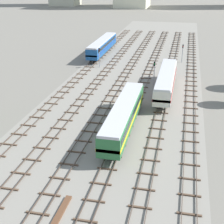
{
  "coord_description": "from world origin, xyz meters",
  "views": [
    {
      "loc": [
        10.15,
        -7.26,
        21.71
      ],
      "look_at": [
        0.0,
        38.87,
        1.5
      ],
      "focal_mm": 54.27,
      "sensor_mm": 36.0,
      "label": 1
    }
  ],
  "objects_px": {
    "diesel_railcar_centre_right_near": "(166,80)",
    "signal_post_nearest": "(154,72)",
    "signal_post_near": "(183,51)",
    "signal_post_mid": "(99,55)",
    "diesel_railcar_centre_nearest": "(124,114)",
    "passenger_coach_far_left_mid": "(102,45)"
  },
  "relations": [
    {
      "from": "diesel_railcar_centre_right_near",
      "to": "signal_post_nearest",
      "type": "xyz_separation_m",
      "value": [
        -2.36,
        1.11,
        1.05
      ]
    },
    {
      "from": "signal_post_near",
      "to": "signal_post_mid",
      "type": "xyz_separation_m",
      "value": [
        -18.87,
        -8.65,
        0.07
      ]
    },
    {
      "from": "diesel_railcar_centre_nearest",
      "to": "signal_post_nearest",
      "type": "height_order",
      "value": "signal_post_nearest"
    },
    {
      "from": "diesel_railcar_centre_nearest",
      "to": "diesel_railcar_centre_right_near",
      "type": "xyz_separation_m",
      "value": [
        4.72,
        17.32,
        0.0
      ]
    },
    {
      "from": "signal_post_nearest",
      "to": "signal_post_mid",
      "type": "bearing_deg",
      "value": 135.97
    },
    {
      "from": "signal_post_near",
      "to": "signal_post_mid",
      "type": "relative_size",
      "value": 0.97
    },
    {
      "from": "diesel_railcar_centre_nearest",
      "to": "signal_post_near",
      "type": "height_order",
      "value": "signal_post_near"
    },
    {
      "from": "passenger_coach_far_left_mid",
      "to": "signal_post_mid",
      "type": "distance_m",
      "value": 12.65
    },
    {
      "from": "passenger_coach_far_left_mid",
      "to": "signal_post_mid",
      "type": "relative_size",
      "value": 4.72
    },
    {
      "from": "diesel_railcar_centre_right_near",
      "to": "passenger_coach_far_left_mid",
      "type": "bearing_deg",
      "value": 124.75
    },
    {
      "from": "diesel_railcar_centre_nearest",
      "to": "signal_post_near",
      "type": "relative_size",
      "value": 4.52
    },
    {
      "from": "signal_post_nearest",
      "to": "passenger_coach_far_left_mid",
      "type": "bearing_deg",
      "value": 122.32
    },
    {
      "from": "diesel_railcar_centre_right_near",
      "to": "signal_post_mid",
      "type": "height_order",
      "value": "signal_post_mid"
    },
    {
      "from": "signal_post_nearest",
      "to": "signal_post_near",
      "type": "relative_size",
      "value": 1.27
    },
    {
      "from": "diesel_railcar_centre_nearest",
      "to": "passenger_coach_far_left_mid",
      "type": "xyz_separation_m",
      "value": [
        -14.15,
        44.53,
        0.02
      ]
    },
    {
      "from": "diesel_railcar_centre_nearest",
      "to": "passenger_coach_far_left_mid",
      "type": "distance_m",
      "value": 46.72
    },
    {
      "from": "diesel_railcar_centre_right_near",
      "to": "signal_post_nearest",
      "type": "bearing_deg",
      "value": 154.87
    },
    {
      "from": "signal_post_near",
      "to": "diesel_railcar_centre_nearest",
      "type": "bearing_deg",
      "value": -99.85
    },
    {
      "from": "diesel_railcar_centre_right_near",
      "to": "signal_post_mid",
      "type": "xyz_separation_m",
      "value": [
        -16.51,
        14.79,
        0.4
      ]
    },
    {
      "from": "diesel_railcar_centre_nearest",
      "to": "signal_post_nearest",
      "type": "xyz_separation_m",
      "value": [
        2.36,
        18.43,
        1.05
      ]
    },
    {
      "from": "diesel_railcar_centre_right_near",
      "to": "passenger_coach_far_left_mid",
      "type": "relative_size",
      "value": 0.93
    },
    {
      "from": "signal_post_mid",
      "to": "passenger_coach_far_left_mid",
      "type": "bearing_deg",
      "value": 100.75
    }
  ]
}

